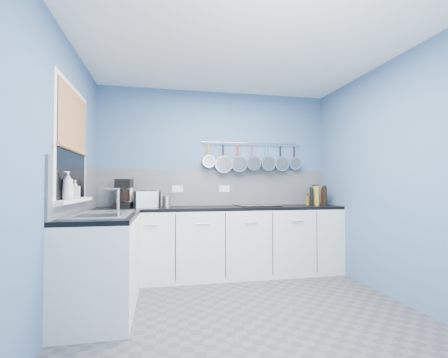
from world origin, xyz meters
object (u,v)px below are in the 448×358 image
object	(u,v)px
toaster	(148,199)
hob	(257,206)
coffee_maker	(124,193)
soap_bottle_a	(68,186)
canister	(167,202)
soap_bottle_b	(75,189)
paper_towel	(128,197)

from	to	relation	value
toaster	hob	bearing A→B (deg)	-15.01
coffee_maker	soap_bottle_a	bearing A→B (deg)	-94.06
canister	hob	size ratio (longest dim) A/B	0.26
hob	toaster	bearing A→B (deg)	178.29
coffee_maker	soap_bottle_b	bearing A→B (deg)	-96.77
coffee_maker	toaster	distance (m)	0.30
coffee_maker	canister	world-z (taller)	coffee_maker
coffee_maker	toaster	size ratio (longest dim) A/B	1.14
coffee_maker	hob	bearing A→B (deg)	8.09
paper_towel	toaster	distance (m)	0.25
coffee_maker	canister	xyz separation A→B (m)	(0.53, -0.03, -0.11)
soap_bottle_a	paper_towel	distance (m)	1.34
soap_bottle_a	coffee_maker	size ratio (longest dim) A/B	0.67
soap_bottle_a	hob	xyz separation A→B (m)	(2.03, 1.21, -0.26)
soap_bottle_b	paper_towel	size ratio (longest dim) A/B	0.69
paper_towel	coffee_maker	size ratio (longest dim) A/B	0.70
canister	hob	world-z (taller)	canister
toaster	hob	world-z (taller)	toaster
hob	coffee_maker	bearing A→B (deg)	178.57
soap_bottle_b	canister	world-z (taller)	soap_bottle_b
soap_bottle_a	soap_bottle_b	bearing A→B (deg)	90.00
coffee_maker	canister	bearing A→B (deg)	6.16
hob	soap_bottle_b	bearing A→B (deg)	-153.85
soap_bottle_a	coffee_maker	world-z (taller)	soap_bottle_a
soap_bottle_b	hob	xyz separation A→B (m)	(2.03, 1.00, -0.23)
soap_bottle_b	paper_towel	world-z (taller)	soap_bottle_b
soap_bottle_a	canister	xyz separation A→B (m)	(0.83, 1.22, -0.20)
soap_bottle_b	coffee_maker	distance (m)	1.08
soap_bottle_a	toaster	size ratio (longest dim) A/B	0.77
coffee_maker	hob	distance (m)	1.73
coffee_maker	canister	size ratio (longest dim) A/B	2.51
soap_bottle_b	soap_bottle_a	bearing A→B (deg)	-90.00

